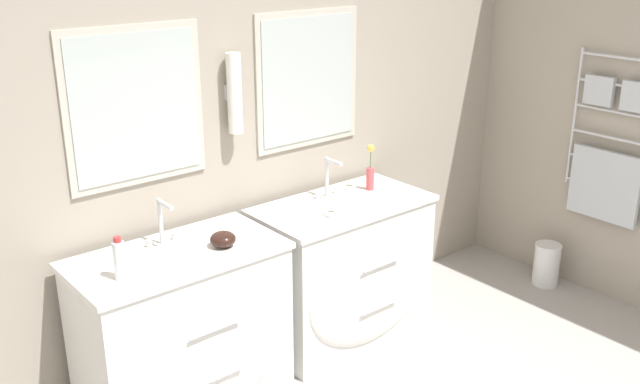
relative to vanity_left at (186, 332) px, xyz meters
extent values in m
cube|color=#9E9384|center=(0.54, 0.38, 0.88)|extent=(5.94, 0.06, 2.60)
cube|color=#BCB7A8|center=(0.00, 0.34, 1.07)|extent=(0.71, 0.01, 0.77)
cube|color=#B2BCBA|center=(0.00, 0.33, 1.07)|extent=(0.64, 0.01, 0.70)
cube|color=#BCB7A8|center=(1.05, 0.34, 1.07)|extent=(0.71, 0.01, 0.77)
cube|color=#B2BCBA|center=(1.05, 0.33, 1.07)|extent=(0.64, 0.01, 0.70)
cylinder|color=white|center=(0.53, 0.29, 1.07)|extent=(0.08, 0.08, 0.42)
cube|color=silver|center=(0.53, 0.34, 1.07)|extent=(0.05, 0.02, 0.08)
cylinder|color=silver|center=(2.67, -0.37, 0.73)|extent=(0.02, 0.02, 0.88)
cylinder|color=silver|center=(2.67, -0.65, 1.14)|extent=(0.02, 0.55, 0.02)
cylinder|color=silver|center=(2.67, -0.65, 0.98)|extent=(0.02, 0.55, 0.02)
cylinder|color=silver|center=(2.67, -0.65, 0.81)|extent=(0.02, 0.55, 0.02)
cylinder|color=silver|center=(2.67, -0.65, 0.65)|extent=(0.02, 0.55, 0.02)
cylinder|color=silver|center=(2.67, -0.65, 0.48)|extent=(0.02, 0.55, 0.02)
cylinder|color=silver|center=(2.67, -0.65, 0.32)|extent=(0.02, 0.55, 0.02)
cube|color=#B7BCC1|center=(2.65, -0.65, 0.34)|extent=(0.04, 0.46, 0.45)
cube|color=#B7BCC1|center=(2.65, -0.77, 0.93)|extent=(0.04, 0.19, 0.18)
cube|color=#B7BCC1|center=(2.65, -0.53, 0.93)|extent=(0.04, 0.19, 0.18)
cube|color=white|center=(0.00, 0.04, -0.02)|extent=(0.99, 0.51, 0.81)
ellipsoid|color=white|center=(0.00, -0.22, -0.02)|extent=(0.91, 0.11, 0.68)
cube|color=white|center=(0.00, 0.04, 0.40)|extent=(1.02, 0.54, 0.03)
ellipsoid|color=white|center=(0.00, 0.01, 0.37)|extent=(0.33, 0.28, 0.09)
cylinder|color=silver|center=(0.00, -0.29, 0.14)|extent=(0.27, 0.01, 0.01)
cylinder|color=silver|center=(0.00, -0.29, -0.12)|extent=(0.27, 0.01, 0.01)
cube|color=white|center=(1.05, 0.04, -0.02)|extent=(0.99, 0.51, 0.81)
ellipsoid|color=white|center=(1.05, -0.22, -0.02)|extent=(0.91, 0.11, 0.68)
cube|color=white|center=(1.05, 0.04, 0.40)|extent=(1.02, 0.54, 0.03)
ellipsoid|color=white|center=(1.05, 0.01, 0.37)|extent=(0.33, 0.28, 0.09)
cylinder|color=silver|center=(1.05, -0.29, 0.14)|extent=(0.27, 0.01, 0.01)
cylinder|color=silver|center=(1.05, -0.29, -0.12)|extent=(0.27, 0.01, 0.01)
cylinder|color=silver|center=(0.00, 0.18, 0.53)|extent=(0.02, 0.02, 0.23)
cylinder|color=silver|center=(0.00, 0.11, 0.64)|extent=(0.02, 0.13, 0.02)
cylinder|color=silver|center=(-0.07, 0.18, 0.43)|extent=(0.03, 0.03, 0.04)
cylinder|color=silver|center=(0.07, 0.18, 0.43)|extent=(0.03, 0.03, 0.04)
cylinder|color=silver|center=(1.05, 0.18, 0.53)|extent=(0.02, 0.02, 0.23)
cylinder|color=silver|center=(1.05, 0.11, 0.64)|extent=(0.02, 0.13, 0.02)
cylinder|color=silver|center=(0.98, 0.18, 0.43)|extent=(0.03, 0.03, 0.04)
cylinder|color=silver|center=(1.12, 0.18, 0.43)|extent=(0.03, 0.03, 0.04)
cylinder|color=silver|center=(-0.32, -0.05, 0.50)|extent=(0.05, 0.05, 0.18)
cylinder|color=red|center=(-0.32, -0.05, 0.60)|extent=(0.03, 0.03, 0.02)
ellipsoid|color=black|center=(0.21, -0.04, 0.45)|extent=(0.13, 0.13, 0.08)
cylinder|color=#CC4C51|center=(1.32, 0.10, 0.48)|extent=(0.05, 0.05, 0.13)
cylinder|color=#477238|center=(1.32, 0.10, 0.61)|extent=(0.01, 0.01, 0.12)
sphere|color=#E5BF47|center=(1.32, 0.10, 0.67)|extent=(0.04, 0.04, 0.04)
cube|color=white|center=(0.89, -0.07, 0.43)|extent=(0.10, 0.07, 0.02)
ellipsoid|color=#F2E5CC|center=(0.89, -0.07, 0.45)|extent=(0.06, 0.04, 0.02)
cylinder|color=silver|center=(2.55, -0.38, -0.28)|extent=(0.17, 0.17, 0.29)
torus|color=silver|center=(2.55, -0.38, -0.14)|extent=(0.18, 0.18, 0.01)
camera|label=1|loc=(-1.44, -2.77, 1.84)|focal=40.00mm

